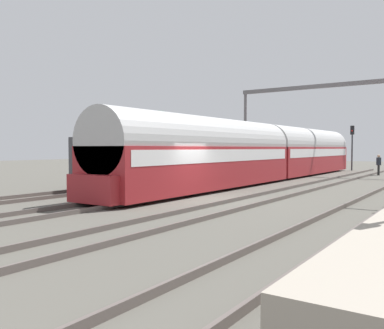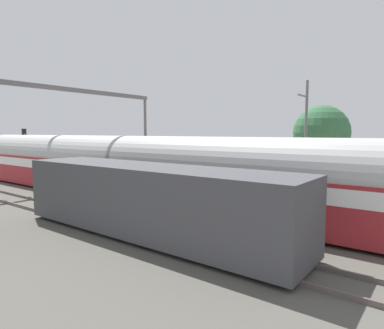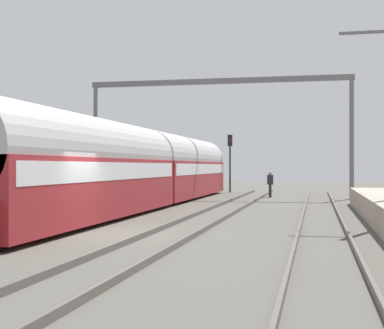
% 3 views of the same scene
% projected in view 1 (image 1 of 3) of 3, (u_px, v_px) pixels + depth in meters
% --- Properties ---
extents(ground, '(120.00, 120.00, 0.00)m').
position_uv_depth(ground, '(205.00, 199.00, 18.50)').
color(ground, '#55524A').
extents(track_far_west, '(1.52, 60.00, 0.16)m').
position_uv_depth(track_far_west, '(102.00, 189.00, 22.16)').
color(track_far_west, '#5D534E').
rests_on(track_far_west, ground).
extents(track_west, '(1.52, 60.00, 0.16)m').
position_uv_depth(track_west, '(167.00, 194.00, 19.72)').
color(track_west, '#5D534E').
rests_on(track_west, ground).
extents(track_east, '(1.52, 60.00, 0.16)m').
position_uv_depth(track_east, '(250.00, 201.00, 17.28)').
color(track_east, '#5D534E').
rests_on(track_east, ground).
extents(track_far_east, '(1.52, 60.00, 0.16)m').
position_uv_depth(track_far_east, '(360.00, 210.00, 14.84)').
color(track_far_east, '#5D534E').
rests_on(track_far_east, ground).
extents(passenger_train, '(2.93, 32.85, 3.82)m').
position_uv_depth(passenger_train, '(268.00, 152.00, 29.38)').
color(passenger_train, maroon).
rests_on(passenger_train, ground).
extents(freight_car, '(2.80, 13.00, 2.70)m').
position_uv_depth(freight_car, '(165.00, 161.00, 26.65)').
color(freight_car, '#47474C').
rests_on(freight_car, ground).
extents(person_crossing, '(0.42, 0.47, 1.73)m').
position_uv_depth(person_crossing, '(379.00, 163.00, 34.63)').
color(person_crossing, '#252525').
rests_on(person_crossing, ground).
extents(railway_signal_far, '(0.36, 0.30, 4.54)m').
position_uv_depth(railway_signal_far, '(352.00, 142.00, 42.00)').
color(railway_signal_far, '#2D2D33').
rests_on(railway_signal_far, ground).
extents(catenary_gantry, '(17.49, 0.28, 7.86)m').
position_uv_depth(catenary_gantry, '(335.00, 105.00, 35.56)').
color(catenary_gantry, slate).
rests_on(catenary_gantry, ground).
extents(tree_west_background, '(3.87, 3.87, 5.51)m').
position_uv_depth(tree_west_background, '(158.00, 133.00, 35.80)').
color(tree_west_background, '#4C3826').
rests_on(tree_west_background, ground).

